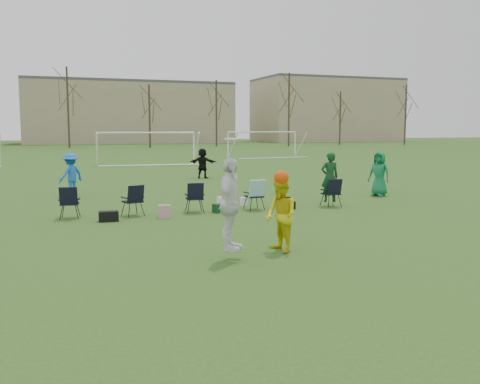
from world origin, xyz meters
name	(u,v)px	position (x,y,z in m)	size (l,w,h in m)	color
ground	(245,281)	(0.00, 0.00, 0.00)	(260.00, 260.00, 0.00)	#2D531A
fielder_blue	(71,175)	(-2.31, 13.79, 0.85)	(1.10, 0.63, 1.71)	blue
fielder_green_far	(379,174)	(9.29, 9.48, 0.89)	(0.87, 0.57, 1.79)	#136E40
fielder_black	(203,163)	(4.80, 19.39, 0.82)	(1.52, 0.48, 1.64)	black
center_contest	(253,209)	(0.81, 1.64, 1.01)	(2.14, 1.38, 2.49)	white
sideline_setup	(227,194)	(2.28, 7.79, 0.55)	(9.30, 2.25, 1.87)	#103B1B
goal_mid	(146,139)	(4.00, 32.00, 1.92)	(7.40, 0.63, 2.46)	white
goal_right	(263,137)	(16.00, 38.00, 1.92)	(7.35, 1.14, 2.46)	white
tree_line	(70,112)	(0.24, 69.85, 5.09)	(110.28, 3.28, 11.40)	#382B21
building_row	(100,111)	(6.73, 96.00, 5.99)	(126.00, 16.00, 13.00)	tan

